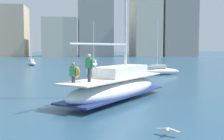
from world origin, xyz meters
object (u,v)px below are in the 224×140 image
Objects in this scene: main_sailboat at (117,86)px; moored_sloop_far at (94,64)px; moored_cutter_left at (159,70)px; seagull at (168,130)px; moored_sloop_near at (32,63)px.

main_sailboat reaches higher than moored_sloop_far.
moored_cutter_left is 25.05m from seagull.
moored_sloop_far reaches higher than seagull.
moored_cutter_left is (6.94, -15.99, -0.01)m from moored_sloop_far.
moored_sloop_near is at bearing 103.96° from seagull.
moored_sloop_near is (-10.49, 37.64, -0.44)m from main_sailboat.
moored_cutter_left is at bearing 64.30° from main_sailboat.
moored_cutter_left reaches higher than moored_sloop_near.
moored_cutter_left is at bearing -49.61° from moored_sloop_near.
main_sailboat reaches higher than seagull.
main_sailboat is at bearing -115.70° from moored_cutter_left.
main_sailboat reaches higher than moored_sloop_near.
moored_sloop_near is 12.59m from moored_sloop_far.
seagull is at bearing -90.01° from moored_sloop_far.
main_sailboat is 39.08m from moored_sloop_near.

